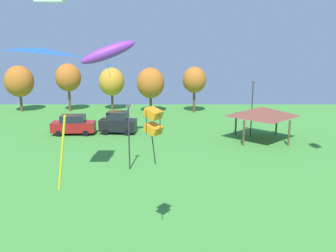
% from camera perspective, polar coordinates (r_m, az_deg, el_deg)
% --- Properties ---
extents(kite_flying_0, '(1.34, 1.72, 2.35)m').
position_cam_1_polar(kite_flying_0, '(7.52, -13.13, 5.44)').
color(kite_flying_0, blue).
extents(kite_flying_3, '(5.81, 2.63, 3.97)m').
position_cam_1_polar(kite_flying_3, '(35.76, -9.39, 11.59)').
color(kite_flying_3, purple).
extents(kite_flying_4, '(0.99, 0.97, 2.72)m').
position_cam_1_polar(kite_flying_4, '(16.48, -2.20, 0.75)').
color(kite_flying_4, orange).
extents(parked_car_leftmost, '(4.83, 2.20, 2.21)m').
position_cam_1_polar(parked_car_leftmost, '(41.26, -14.76, 0.21)').
color(parked_car_leftmost, maroon).
rests_on(parked_car_leftmost, ground).
extents(parked_car_second_from_left, '(4.23, 2.41, 2.52)m').
position_cam_1_polar(parked_car_second_from_left, '(40.67, -7.85, 0.52)').
color(parked_car_second_from_left, black).
rests_on(parked_car_second_from_left, ground).
extents(park_pavilion, '(5.87, 5.45, 3.60)m').
position_cam_1_polar(park_pavilion, '(38.38, 15.03, 2.25)').
color(park_pavilion, brown).
rests_on(park_pavilion, ground).
extents(light_post_0, '(0.36, 0.20, 5.37)m').
position_cam_1_polar(light_post_0, '(28.56, -6.12, -1.06)').
color(light_post_0, '#2D2D33').
rests_on(light_post_0, ground).
extents(light_post_1, '(0.36, 0.20, 6.05)m').
position_cam_1_polar(light_post_1, '(39.82, 13.51, 3.23)').
color(light_post_1, '#2D2D33').
rests_on(light_post_1, ground).
extents(treeline_tree_0, '(4.21, 4.21, 6.82)m').
position_cam_1_polar(treeline_tree_0, '(57.33, -22.58, 6.63)').
color(treeline_tree_0, brown).
rests_on(treeline_tree_0, ground).
extents(treeline_tree_1, '(3.76, 3.76, 7.10)m').
position_cam_1_polar(treeline_tree_1, '(55.26, -15.54, 7.48)').
color(treeline_tree_1, brown).
rests_on(treeline_tree_1, ground).
extents(treeline_tree_2, '(3.86, 3.86, 6.43)m').
position_cam_1_polar(treeline_tree_2, '(55.00, -8.84, 7.03)').
color(treeline_tree_2, brown).
rests_on(treeline_tree_2, ground).
extents(treeline_tree_3, '(4.03, 4.03, 6.59)m').
position_cam_1_polar(treeline_tree_3, '(52.10, -2.64, 6.90)').
color(treeline_tree_3, brown).
rests_on(treeline_tree_3, ground).
extents(treeline_tree_4, '(3.44, 3.44, 6.70)m').
position_cam_1_polar(treeline_tree_4, '(52.21, 4.44, 7.35)').
color(treeline_tree_4, brown).
rests_on(treeline_tree_4, ground).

